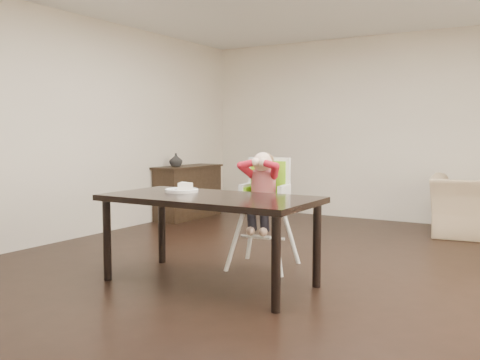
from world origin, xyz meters
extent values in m
plane|color=black|center=(0.00, 0.00, 0.00)|extent=(7.00, 7.00, 0.00)
cube|color=beige|center=(0.00, 3.50, 1.35)|extent=(6.00, 0.02, 2.70)
cube|color=beige|center=(-3.00, 0.00, 1.35)|extent=(0.02, 7.00, 2.70)
cube|color=black|center=(-0.49, -0.60, 0.72)|extent=(1.80, 0.90, 0.05)
cylinder|color=black|center=(-1.31, -0.97, 0.35)|extent=(0.07, 0.07, 0.70)
cylinder|color=black|center=(0.33, -0.97, 0.35)|extent=(0.07, 0.07, 0.70)
cylinder|color=black|center=(-1.31, -0.23, 0.35)|extent=(0.07, 0.07, 0.70)
cylinder|color=black|center=(0.33, -0.23, 0.35)|extent=(0.07, 0.07, 0.70)
cylinder|color=white|center=(-0.53, -0.12, 0.29)|extent=(0.05, 0.05, 0.58)
cylinder|color=white|center=(-0.12, -0.06, 0.29)|extent=(0.05, 0.05, 0.58)
cylinder|color=white|center=(-0.60, 0.29, 0.29)|extent=(0.05, 0.05, 0.58)
cylinder|color=white|center=(-0.19, 0.35, 0.29)|extent=(0.05, 0.05, 0.58)
cube|color=white|center=(-0.36, 0.12, 0.58)|extent=(0.47, 0.43, 0.05)
cube|color=#74C419|center=(-0.36, 0.12, 0.62)|extent=(0.38, 0.36, 0.03)
cube|color=white|center=(-0.38, 0.28, 0.82)|extent=(0.42, 0.11, 0.44)
cube|color=#74C419|center=(-0.38, 0.25, 0.81)|extent=(0.35, 0.07, 0.40)
cube|color=black|center=(-0.43, 0.16, 0.81)|extent=(0.06, 0.19, 0.02)
cube|color=black|center=(-0.30, 0.18, 0.81)|extent=(0.06, 0.19, 0.02)
cylinder|color=red|center=(-0.36, 0.12, 0.77)|extent=(0.27, 0.27, 0.28)
sphere|color=beige|center=(-0.36, 0.10, 1.00)|extent=(0.21, 0.21, 0.19)
ellipsoid|color=brown|center=(-0.36, 0.12, 1.02)|extent=(0.22, 0.21, 0.14)
sphere|color=beige|center=(-0.38, -0.01, 1.01)|extent=(0.09, 0.09, 0.08)
sphere|color=beige|center=(-0.31, 0.00, 1.01)|extent=(0.09, 0.09, 0.08)
cylinder|color=white|center=(-0.86, -0.49, 0.76)|extent=(0.39, 0.39, 0.02)
torus|color=white|center=(-0.86, -0.49, 0.77)|extent=(0.39, 0.39, 0.01)
cube|color=black|center=(-2.78, 2.20, 0.38)|extent=(0.40, 1.20, 0.76)
cube|color=black|center=(-2.78, 2.20, 0.78)|extent=(0.44, 1.26, 0.03)
imported|color=#99999E|center=(-2.78, 1.90, 0.88)|extent=(0.24, 0.25, 0.19)
camera|label=1|loc=(2.03, -4.28, 1.27)|focal=40.00mm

